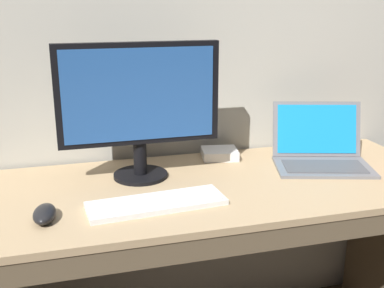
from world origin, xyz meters
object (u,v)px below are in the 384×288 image
wired_keyboard (157,203)px  external_drive_box (220,154)px  computer_mouse (45,214)px  laptop_space_gray (320,150)px  external_monitor (139,102)px

wired_keyboard → external_drive_box: bearing=49.3°
computer_mouse → wired_keyboard: bearing=7.8°
laptop_space_gray → external_monitor: bearing=178.0°
external_monitor → computer_mouse: (-0.31, -0.25, -0.24)m
laptop_space_gray → external_drive_box: bearing=154.7°
external_drive_box → wired_keyboard: bearing=-130.7°
wired_keyboard → computer_mouse: computer_mouse is taller
laptop_space_gray → external_drive_box: size_ratio=2.99×
wired_keyboard → computer_mouse: 0.31m
external_monitor → computer_mouse: external_monitor is taller
laptop_space_gray → wired_keyboard: (-0.65, -0.21, -0.04)m
external_monitor → laptop_space_gray: bearing=-2.0°
external_monitor → external_drive_box: size_ratio=3.98×
laptop_space_gray → wired_keyboard: laptop_space_gray is taller
laptop_space_gray → external_monitor: 0.69m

